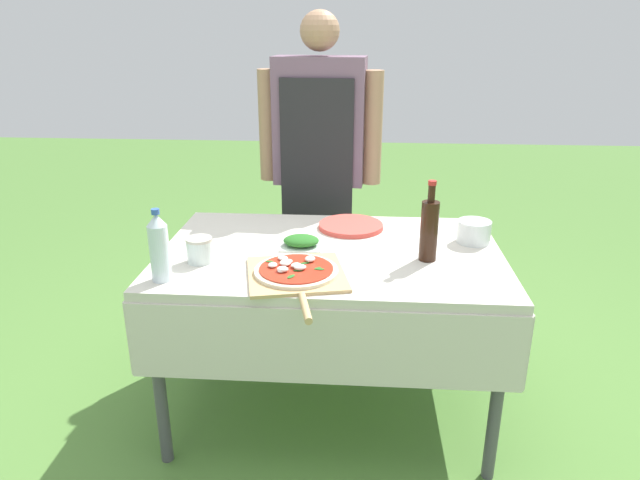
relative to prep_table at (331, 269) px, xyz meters
The scene contains 10 objects.
ground_plane 0.65m from the prep_table, ahead, with size 12.00×12.00×0.00m, color #517F38.
prep_table is the anchor object (origin of this frame).
person_cook 0.79m from the prep_table, 97.67° to the left, with size 0.61×0.23×1.62m.
pizza_on_peel 0.30m from the prep_table, 112.53° to the right, with size 0.40×0.54×0.05m.
oil_bottle 0.42m from the prep_table, 11.22° to the right, with size 0.07×0.07×0.30m.
water_bottle 0.68m from the prep_table, 150.39° to the right, with size 0.07×0.07×0.26m.
herb_container 0.16m from the prep_table, 167.81° to the left, with size 0.17×0.13×0.05m.
mixing_tub 0.60m from the prep_table, 12.52° to the left, with size 0.13×0.13×0.09m, color silver.
plate_stack 0.29m from the prep_table, 74.71° to the left, with size 0.28×0.28×0.02m.
sauce_jar 0.52m from the prep_table, 162.22° to the right, with size 0.10×0.10×0.09m.
Camera 1 is at (0.11, -2.06, 1.55)m, focal length 32.00 mm.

